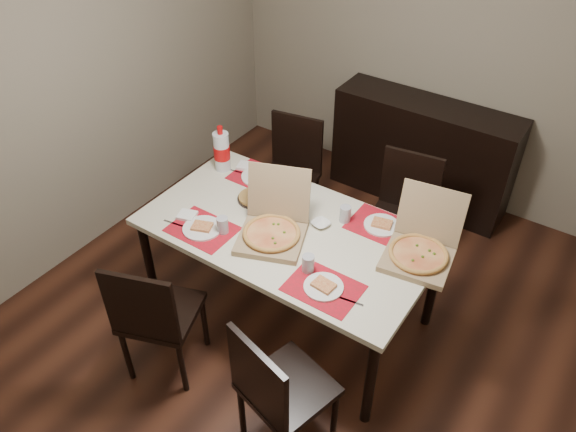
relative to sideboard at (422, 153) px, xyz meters
The scene contains 18 objects.
ground 1.84m from the sideboard, 90.00° to the right, with size 3.80×4.00×0.02m, color #412014.
room_walls 1.86m from the sideboard, 90.00° to the right, with size 3.84×4.02×2.62m.
sideboard is the anchor object (origin of this frame).
dining_table 1.77m from the sideboard, 95.81° to the right, with size 1.80×1.00×0.75m.
chair_near_left 2.64m from the sideboard, 101.86° to the right, with size 0.54×0.54×0.93m.
chair_near_right 2.61m from the sideboard, 82.79° to the right, with size 0.51×0.51×0.93m.
chair_far_left 1.16m from the sideboard, 128.37° to the right, with size 0.49×0.49×0.93m.
chair_far_right 0.92m from the sideboard, 75.43° to the right, with size 0.48×0.48×0.93m.
setting_near_left 2.14m from the sideboard, 106.41° to the right, with size 0.46×0.30×0.11m.
setting_near_right 2.07m from the sideboard, 83.68° to the right, with size 0.44×0.30×0.11m.
setting_far_left 1.57m from the sideboard, 113.34° to the right, with size 0.51×0.30×0.11m.
setting_far_right 1.48m from the sideboard, 80.86° to the right, with size 0.47×0.30×0.11m.
napkin_loose 1.83m from the sideboard, 96.73° to the right, with size 0.12×0.11×0.02m, color white.
pizza_box_center 1.90m from the sideboard, 96.55° to the right, with size 0.51×0.54×0.39m.
pizza_box_right 1.68m from the sideboard, 68.67° to the right, with size 0.44×0.47×0.38m.
faina_plate 1.73m from the sideboard, 108.08° to the right, with size 0.22×0.22×0.03m.
dip_bowl 1.64m from the sideboard, 90.90° to the right, with size 0.11×0.11×0.03m, color white.
soda_bottle 1.78m from the sideboard, 122.62° to the right, with size 0.11×0.11×0.34m.
Camera 1 is at (1.31, -2.16, 2.99)m, focal length 35.00 mm.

